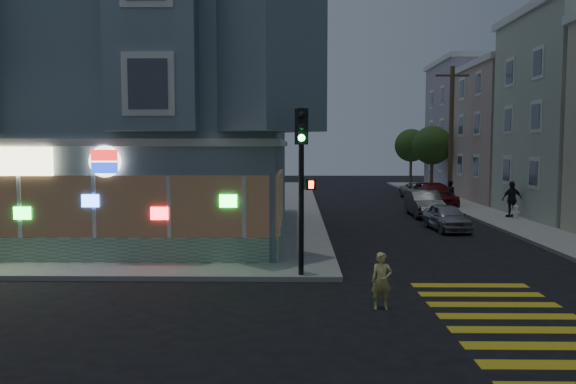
{
  "coord_description": "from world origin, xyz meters",
  "views": [
    {
      "loc": [
        1.67,
        -13.8,
        3.89
      ],
      "look_at": [
        1.35,
        6.74,
        2.2
      ],
      "focal_mm": 35.0,
      "sensor_mm": 36.0,
      "label": 1
    }
  ],
  "objects_px": {
    "street_tree_far": "(411,146)",
    "traffic_signal": "(302,163)",
    "parked_car_a": "(447,217)",
    "parked_car_c": "(436,195)",
    "pedestrian_a": "(450,193)",
    "pedestrian_b": "(512,199)",
    "street_tree_near": "(432,145)",
    "parked_car_d": "(419,191)",
    "running_child": "(382,281)",
    "fire_hydrant": "(516,212)",
    "parked_car_b": "(424,204)",
    "utility_pole": "(451,132)"
  },
  "relations": [
    {
      "from": "street_tree_far",
      "to": "traffic_signal",
      "type": "bearing_deg",
      "value": -106.16
    },
    {
      "from": "street_tree_near",
      "to": "pedestrian_a",
      "type": "xyz_separation_m",
      "value": [
        -0.9,
        -8.55,
        -2.99
      ]
    },
    {
      "from": "pedestrian_a",
      "to": "pedestrian_b",
      "type": "bearing_deg",
      "value": 86.82
    },
    {
      "from": "parked_car_b",
      "to": "parked_car_c",
      "type": "relative_size",
      "value": 0.87
    },
    {
      "from": "parked_car_d",
      "to": "traffic_signal",
      "type": "relative_size",
      "value": 0.87
    },
    {
      "from": "street_tree_near",
      "to": "pedestrian_b",
      "type": "distance_m",
      "value": 14.61
    },
    {
      "from": "pedestrian_b",
      "to": "traffic_signal",
      "type": "height_order",
      "value": "traffic_signal"
    },
    {
      "from": "street_tree_far",
      "to": "parked_car_b",
      "type": "distance_m",
      "value": 21.36
    },
    {
      "from": "parked_car_b",
      "to": "street_tree_near",
      "type": "bearing_deg",
      "value": 75.74
    },
    {
      "from": "parked_car_a",
      "to": "parked_car_c",
      "type": "height_order",
      "value": "parked_car_c"
    },
    {
      "from": "utility_pole",
      "to": "street_tree_near",
      "type": "xyz_separation_m",
      "value": [
        0.2,
        6.0,
        -0.86
      ]
    },
    {
      "from": "pedestrian_b",
      "to": "parked_car_c",
      "type": "height_order",
      "value": "pedestrian_b"
    },
    {
      "from": "parked_car_b",
      "to": "fire_hydrant",
      "type": "bearing_deg",
      "value": -27.61
    },
    {
      "from": "parked_car_a",
      "to": "fire_hydrant",
      "type": "height_order",
      "value": "parked_car_a"
    },
    {
      "from": "parked_car_c",
      "to": "traffic_signal",
      "type": "xyz_separation_m",
      "value": [
        -8.88,
        -20.19,
        2.69
      ]
    },
    {
      "from": "traffic_signal",
      "to": "parked_car_a",
      "type": "bearing_deg",
      "value": 35.13
    },
    {
      "from": "street_tree_near",
      "to": "fire_hydrant",
      "type": "xyz_separation_m",
      "value": [
        0.71,
        -15.08,
        -3.4
      ]
    },
    {
      "from": "street_tree_near",
      "to": "parked_car_d",
      "type": "height_order",
      "value": "street_tree_near"
    },
    {
      "from": "parked_car_c",
      "to": "traffic_signal",
      "type": "relative_size",
      "value": 1.03
    },
    {
      "from": "street_tree_far",
      "to": "pedestrian_a",
      "type": "xyz_separation_m",
      "value": [
        -0.9,
        -16.55,
        -2.99
      ]
    },
    {
      "from": "pedestrian_a",
      "to": "parked_car_c",
      "type": "distance_m",
      "value": 1.13
    },
    {
      "from": "street_tree_far",
      "to": "fire_hydrant",
      "type": "bearing_deg",
      "value": -88.24
    },
    {
      "from": "street_tree_near",
      "to": "parked_car_c",
      "type": "relative_size",
      "value": 1.07
    },
    {
      "from": "parked_car_c",
      "to": "running_child",
      "type": "bearing_deg",
      "value": -106.4
    },
    {
      "from": "pedestrian_a",
      "to": "traffic_signal",
      "type": "xyz_separation_m",
      "value": [
        -9.48,
        -19.27,
        2.47
      ]
    },
    {
      "from": "utility_pole",
      "to": "parked_car_d",
      "type": "height_order",
      "value": "utility_pole"
    },
    {
      "from": "parked_car_c",
      "to": "parked_car_d",
      "type": "height_order",
      "value": "parked_car_c"
    },
    {
      "from": "running_child",
      "to": "traffic_signal",
      "type": "distance_m",
      "value": 4.34
    },
    {
      "from": "utility_pole",
      "to": "fire_hydrant",
      "type": "bearing_deg",
      "value": -84.28
    },
    {
      "from": "parked_car_b",
      "to": "parked_car_d",
      "type": "distance_m",
      "value": 10.58
    },
    {
      "from": "street_tree_far",
      "to": "traffic_signal",
      "type": "distance_m",
      "value": 37.3
    },
    {
      "from": "running_child",
      "to": "traffic_signal",
      "type": "bearing_deg",
      "value": 123.15
    },
    {
      "from": "running_child",
      "to": "pedestrian_b",
      "type": "height_order",
      "value": "pedestrian_b"
    },
    {
      "from": "running_child",
      "to": "parked_car_c",
      "type": "distance_m",
      "value": 24.04
    },
    {
      "from": "pedestrian_a",
      "to": "parked_car_d",
      "type": "relative_size",
      "value": 0.38
    },
    {
      "from": "parked_car_a",
      "to": "traffic_signal",
      "type": "relative_size",
      "value": 0.75
    },
    {
      "from": "street_tree_near",
      "to": "parked_car_c",
      "type": "bearing_deg",
      "value": -101.13
    },
    {
      "from": "parked_car_c",
      "to": "fire_hydrant",
      "type": "bearing_deg",
      "value": -72.96
    },
    {
      "from": "street_tree_near",
      "to": "parked_car_a",
      "type": "xyz_separation_m",
      "value": [
        -3.6,
        -18.03,
        -3.32
      ]
    },
    {
      "from": "running_child",
      "to": "parked_car_d",
      "type": "relative_size",
      "value": 0.33
    },
    {
      "from": "pedestrian_a",
      "to": "street_tree_far",
      "type": "bearing_deg",
      "value": -112.74
    },
    {
      "from": "street_tree_far",
      "to": "parked_car_d",
      "type": "bearing_deg",
      "value": -98.19
    },
    {
      "from": "running_child",
      "to": "street_tree_near",
      "type": "bearing_deg",
      "value": 73.83
    },
    {
      "from": "running_child",
      "to": "pedestrian_a",
      "type": "xyz_separation_m",
      "value": [
        7.6,
        22.07,
        0.26
      ]
    },
    {
      "from": "street_tree_near",
      "to": "running_child",
      "type": "xyz_separation_m",
      "value": [
        -8.5,
        -30.63,
        -3.25
      ]
    },
    {
      "from": "pedestrian_a",
      "to": "fire_hydrant",
      "type": "distance_m",
      "value": 6.73
    },
    {
      "from": "pedestrian_b",
      "to": "parked_car_b",
      "type": "distance_m",
      "value": 4.52
    },
    {
      "from": "street_tree_far",
      "to": "parked_car_b",
      "type": "xyz_separation_m",
      "value": [
        -3.45,
        -20.83,
        -3.23
      ]
    },
    {
      "from": "utility_pole",
      "to": "parked_car_a",
      "type": "xyz_separation_m",
      "value": [
        -3.4,
        -12.03,
        -4.18
      ]
    },
    {
      "from": "traffic_signal",
      "to": "fire_hydrant",
      "type": "bearing_deg",
      "value": 28.78
    }
  ]
}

